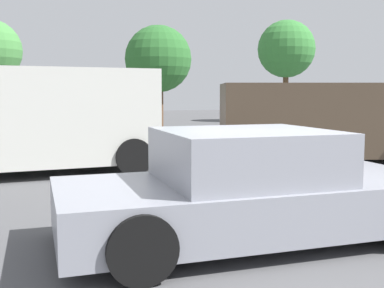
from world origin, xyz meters
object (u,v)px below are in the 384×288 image
dog (345,183)px  van_white (24,118)px  sedan_foreground (251,190)px  suv_dark (319,120)px  pedestrian (22,119)px

dog → van_white: van_white is taller
sedan_foreground → van_white: (-2.32, 5.55, 0.60)m
suv_dark → dog: bearing=-99.0°
van_white → pedestrian: bearing=-91.5°
pedestrian → van_white: bearing=127.2°
dog → suv_dark: size_ratio=0.13×
sedan_foreground → pedestrian: (-2.32, 8.24, 0.45)m
van_white → dog: bearing=136.7°
dog → pedestrian: bearing=-61.1°
dog → pedestrian: size_ratio=0.36×
suv_dark → pedestrian: bearing=171.4°
sedan_foreground → dog: size_ratio=7.14×
suv_dark → pedestrian: suv_dark is taller
dog → suv_dark: bearing=-124.5°
sedan_foreground → dog: (2.38, 1.38, -0.32)m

